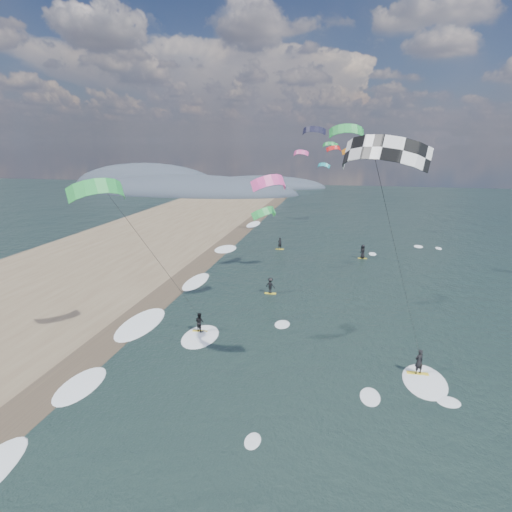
# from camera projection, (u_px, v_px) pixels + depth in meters

# --- Properties ---
(ground) EXTENTS (260.00, 260.00, 0.00)m
(ground) POSITION_uv_depth(u_px,v_px,m) (220.00, 493.00, 17.81)
(ground) COLOR black
(ground) RESTS_ON ground
(wet_sand_strip) EXTENTS (3.00, 240.00, 0.00)m
(wet_sand_strip) POSITION_uv_depth(u_px,v_px,m) (95.00, 352.00, 29.66)
(wet_sand_strip) COLOR #382D23
(wet_sand_strip) RESTS_ON ground
(coastal_hills) EXTENTS (80.00, 41.00, 15.00)m
(coastal_hills) POSITION_uv_depth(u_px,v_px,m) (180.00, 189.00, 128.67)
(coastal_hills) COLOR #3D4756
(coastal_hills) RESTS_ON ground
(kitesurfer_near_a) EXTENTS (7.78, 9.05, 14.94)m
(kitesurfer_near_a) POSITION_uv_depth(u_px,v_px,m) (386.00, 209.00, 19.97)
(kitesurfer_near_a) COLOR yellow
(kitesurfer_near_a) RESTS_ON ground
(kitesurfer_near_b) EXTENTS (6.75, 9.06, 12.77)m
(kitesurfer_near_b) POSITION_uv_depth(u_px,v_px,m) (140.00, 243.00, 27.28)
(kitesurfer_near_b) COLOR yellow
(kitesurfer_near_b) RESTS_ON ground
(far_kitesurfers) EXTENTS (11.91, 18.09, 1.76)m
(far_kitesurfers) POSITION_uv_depth(u_px,v_px,m) (312.00, 263.00, 48.34)
(far_kitesurfers) COLOR yellow
(far_kitesurfers) RESTS_ON ground
(bg_kite_field) EXTENTS (13.46, 72.27, 10.01)m
(bg_kite_field) POSITION_uv_depth(u_px,v_px,m) (323.00, 153.00, 66.43)
(bg_kite_field) COLOR black
(bg_kite_field) RESTS_ON ground
(shoreline_surf) EXTENTS (2.40, 79.40, 0.11)m
(shoreline_surf) POSITION_uv_depth(u_px,v_px,m) (143.00, 325.00, 33.91)
(shoreline_surf) COLOR white
(shoreline_surf) RESTS_ON ground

